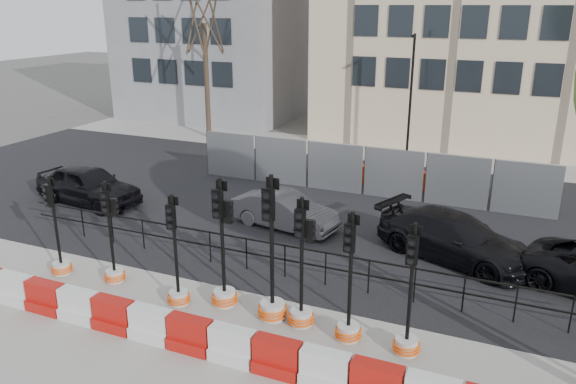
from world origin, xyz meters
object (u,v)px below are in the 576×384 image
at_px(traffic_signal_h, 407,328).
at_px(car_a, 88,185).
at_px(car_c, 454,237).
at_px(traffic_signal_a, 59,255).
at_px(traffic_signal_d, 224,277).

bearing_deg(traffic_signal_h, car_a, 165.18).
height_order(car_a, car_c, car_a).
bearing_deg(car_c, traffic_signal_a, 139.86).
xyz_separation_m(traffic_signal_d, car_a, (-8.56, 4.70, -0.06)).
bearing_deg(traffic_signal_d, car_c, 50.42).
bearing_deg(traffic_signal_d, traffic_signal_h, 1.26).
distance_m(traffic_signal_h, car_a, 14.14).
xyz_separation_m(traffic_signal_d, car_c, (4.95, 5.14, -0.12)).
height_order(traffic_signal_a, traffic_signal_d, traffic_signal_d).
bearing_deg(car_c, traffic_signal_d, 157.56).
xyz_separation_m(traffic_signal_d, traffic_signal_h, (4.68, -0.25, -0.17)).
bearing_deg(car_a, car_c, -81.37).
height_order(traffic_signal_d, car_a, traffic_signal_d).
bearing_deg(traffic_signal_d, traffic_signal_a, -172.27).
height_order(traffic_signal_d, traffic_signal_h, traffic_signal_d).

